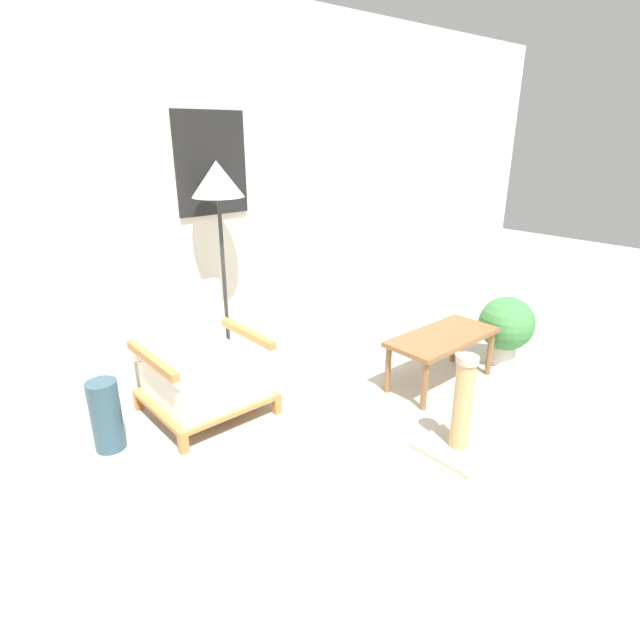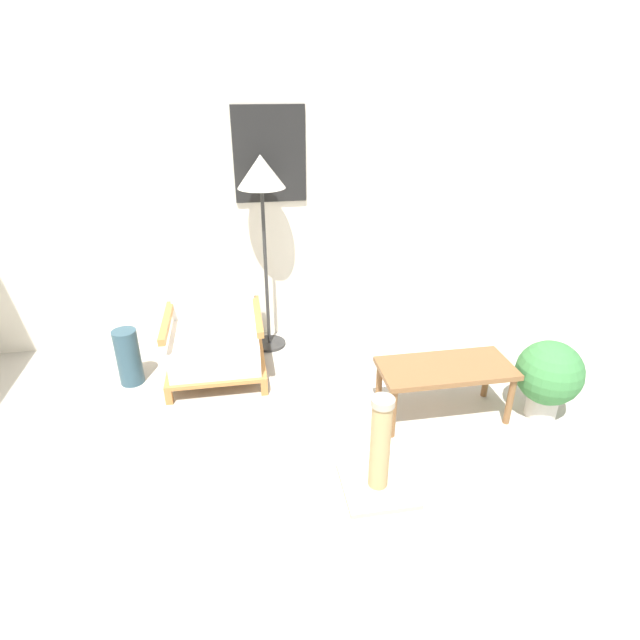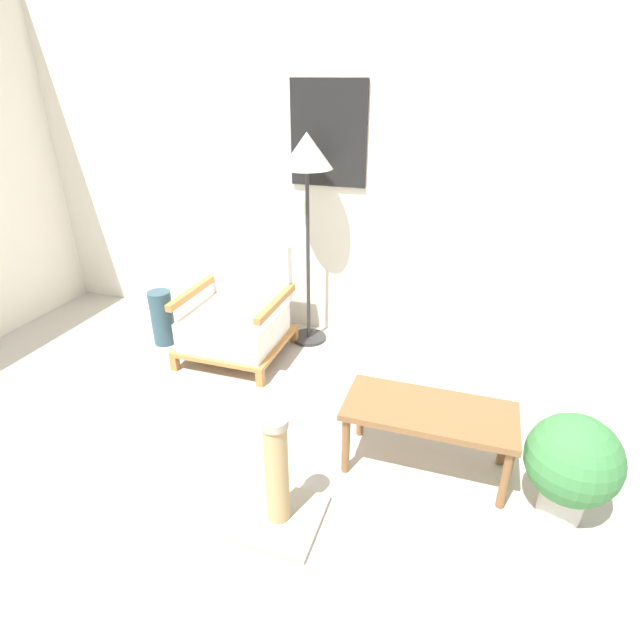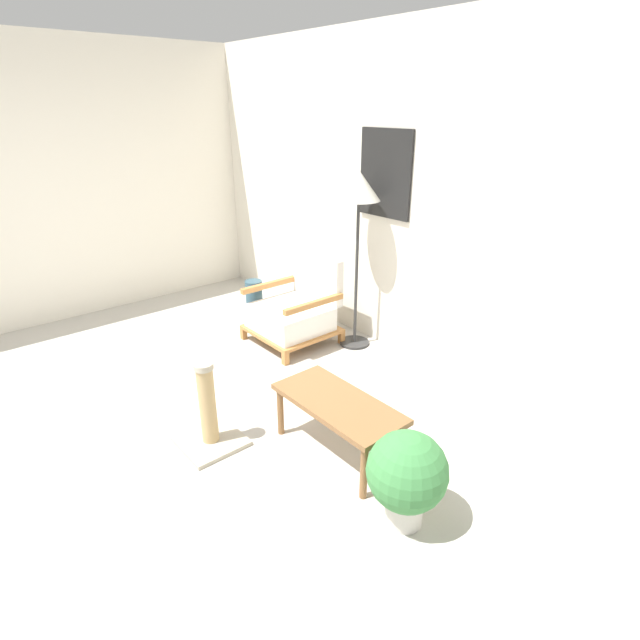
# 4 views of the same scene
# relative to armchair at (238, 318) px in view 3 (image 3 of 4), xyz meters

# --- Properties ---
(ground_plane) EXTENTS (14.00, 14.00, 0.00)m
(ground_plane) POSITION_rel_armchair_xyz_m (0.74, -1.89, -0.30)
(ground_plane) COLOR #B7B2A8
(wall_back) EXTENTS (8.00, 0.09, 2.70)m
(wall_back) POSITION_rel_armchair_xyz_m (0.74, 0.63, 1.05)
(wall_back) COLOR silver
(wall_back) RESTS_ON ground_plane
(armchair) EXTENTS (0.73, 0.71, 0.80)m
(armchair) POSITION_rel_armchair_xyz_m (0.00, 0.00, 0.00)
(armchair) COLOR #B2753D
(armchair) RESTS_ON ground_plane
(floor_lamp) EXTENTS (0.36, 0.36, 1.58)m
(floor_lamp) POSITION_rel_armchair_xyz_m (0.43, 0.37, 1.06)
(floor_lamp) COLOR #2D2D2D
(floor_lamp) RESTS_ON ground_plane
(coffee_table) EXTENTS (0.88, 0.40, 0.39)m
(coffee_table) POSITION_rel_armchair_xyz_m (1.51, -0.82, 0.04)
(coffee_table) COLOR brown
(coffee_table) RESTS_ON ground_plane
(vase) EXTENTS (0.18, 0.18, 0.44)m
(vase) POSITION_rel_armchair_xyz_m (-0.64, -0.04, -0.08)
(vase) COLOR #2D4C5B
(vase) RESTS_ON ground_plane
(potted_plant) EXTENTS (0.43, 0.43, 0.56)m
(potted_plant) POSITION_rel_armchair_xyz_m (2.18, -0.95, 0.02)
(potted_plant) COLOR beige
(potted_plant) RESTS_ON ground_plane
(scratching_post) EXTENTS (0.40, 0.40, 0.61)m
(scratching_post) POSITION_rel_armchair_xyz_m (0.90, -1.41, -0.10)
(scratching_post) COLOR #B2A893
(scratching_post) RESTS_ON ground_plane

